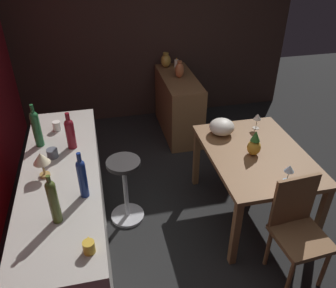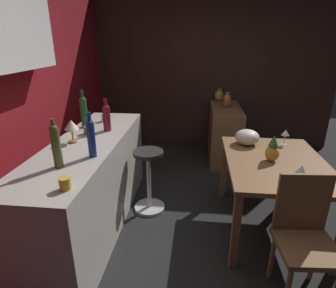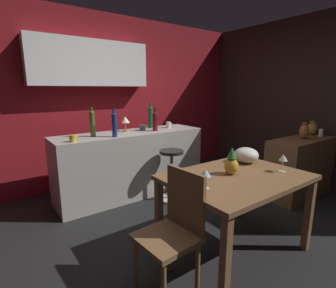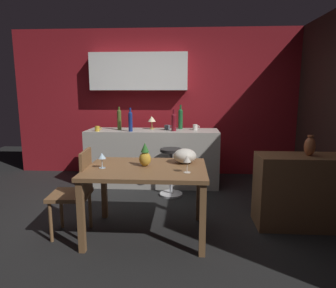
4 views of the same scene
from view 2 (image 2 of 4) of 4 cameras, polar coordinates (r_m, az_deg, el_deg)
ground_plane at (r=2.94m, az=12.04°, el=-17.27°), size 9.00×9.00×0.00m
wall_side_right at (r=4.88m, az=6.80°, el=14.96°), size 0.10×4.40×2.60m
dining_table at (r=2.78m, az=21.08°, el=-4.79°), size 1.23×0.89×0.74m
kitchen_counter at (r=2.85m, az=-15.60°, el=-8.07°), size 2.10×0.60×0.90m
sideboard_cabinet at (r=4.43m, az=11.46°, el=2.29°), size 1.10×0.44×0.82m
chair_near_window at (r=2.28m, az=26.22°, el=-16.30°), size 0.43×0.43×0.92m
bar_stool at (r=3.02m, az=-3.95°, el=-7.18°), size 0.34×0.34×0.70m
wine_glass_left at (r=2.33m, az=25.74°, el=-4.82°), size 0.08×0.08×0.16m
wine_glass_right at (r=3.13m, az=22.98°, el=2.07°), size 0.08×0.08×0.17m
pineapple_centerpiece at (r=2.68m, az=20.67°, el=-1.19°), size 0.12×0.12×0.25m
fruit_bowl at (r=3.04m, az=15.93°, el=1.38°), size 0.25×0.25×0.16m
wine_bottle_cobalt at (r=2.26m, az=-15.51°, el=1.48°), size 0.06×0.06×0.37m
wine_bottle_green at (r=3.07m, az=-16.93°, el=6.59°), size 0.07×0.07×0.39m
wine_bottle_ruby at (r=2.89m, az=-12.52°, el=5.60°), size 0.08×0.08×0.33m
wine_bottle_olive at (r=2.15m, az=-22.04°, el=-0.07°), size 0.07×0.07×0.37m
cup_mustard at (r=1.87m, az=-20.37°, el=-7.58°), size 0.11×0.07×0.08m
cup_white at (r=3.27m, az=-12.91°, el=5.36°), size 0.11×0.07×0.09m
cup_slate at (r=2.88m, az=-16.05°, el=2.79°), size 0.12×0.09×0.08m
counter_lamp at (r=2.64m, az=-19.22°, el=3.49°), size 0.13×0.13×0.21m
pillar_candle_tall at (r=4.68m, az=12.24°, el=9.12°), size 0.06×0.06×0.13m
vase_brass at (r=4.70m, az=10.45°, el=9.80°), size 0.14×0.14×0.20m
vase_copper at (r=4.29m, az=12.02°, el=8.80°), size 0.12×0.12×0.23m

